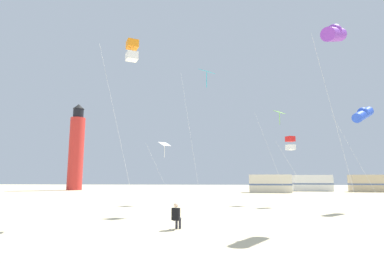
# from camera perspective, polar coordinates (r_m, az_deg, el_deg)

# --- Properties ---
(kite_flyer_standing) EXTENTS (0.40, 0.54, 1.16)m
(kite_flyer_standing) POSITION_cam_1_polar(r_m,az_deg,el_deg) (13.97, -2.93, -15.29)
(kite_flyer_standing) COLOR black
(kite_flyer_standing) RESTS_ON ground
(kite_diamond_white) EXTENTS (2.61, 2.06, 5.44)m
(kite_diamond_white) POSITION_cam_1_polar(r_m,az_deg,el_deg) (27.11, -5.20, -2.61)
(kite_diamond_white) COLOR silver
(kite_diamond_white) RESTS_ON ground
(kite_tube_violet) EXTENTS (2.21, 2.43, 10.21)m
(kite_tube_violet) POSITION_cam_1_polar(r_m,az_deg,el_deg) (17.82, 25.02, 16.30)
(kite_tube_violet) COLOR silver
(kite_tube_violet) RESTS_ON ground
(kite_diamond_lime) EXTENTS (2.91, 2.91, 8.55)m
(kite_diamond_lime) POSITION_cam_1_polar(r_m,az_deg,el_deg) (29.56, 15.92, 2.98)
(kite_diamond_lime) COLOR silver
(kite_diamond_lime) RESTS_ON ground
(kite_box_orange) EXTENTS (2.50, 1.89, 9.84)m
(kite_box_orange) POSITION_cam_1_polar(r_m,az_deg,el_deg) (17.85, -11.14, 14.68)
(kite_box_orange) COLOR silver
(kite_box_orange) RESTS_ON ground
(kite_tube_blue) EXTENTS (3.31, 3.30, 7.54)m
(kite_tube_blue) POSITION_cam_1_polar(r_m,az_deg,el_deg) (25.37, 29.31, 2.95)
(kite_tube_blue) COLOR silver
(kite_tube_blue) RESTS_ON ground
(kite_box_scarlet) EXTENTS (2.87, 1.89, 5.70)m
(kite_box_scarlet) POSITION_cam_1_polar(r_m,az_deg,el_deg) (26.71, 17.92, -2.00)
(kite_box_scarlet) COLOR silver
(kite_box_scarlet) RESTS_ON ground
(kite_diamond_cyan) EXTENTS (2.50, 2.50, 10.01)m
(kite_diamond_cyan) POSITION_cam_1_polar(r_m,az_deg,el_deg) (22.06, 2.53, 10.28)
(kite_diamond_cyan) COLOR silver
(kite_diamond_cyan) RESTS_ON ground
(lighthouse_distant) EXTENTS (2.80, 2.80, 16.80)m
(lighthouse_distant) POSITION_cam_1_polar(r_m,az_deg,el_deg) (63.42, -20.81, -3.00)
(lighthouse_distant) COLOR red
(lighthouse_distant) RESTS_ON ground
(rv_van_cream) EXTENTS (6.59, 2.81, 2.80)m
(rv_van_cream) POSITION_cam_1_polar(r_m,az_deg,el_deg) (50.17, 14.37, -9.33)
(rv_van_cream) COLOR beige
(rv_van_cream) RESTS_ON ground
(rv_van_white) EXTENTS (6.57, 2.72, 2.80)m
(rv_van_white) POSITION_cam_1_polar(r_m,az_deg,el_deg) (58.03, 21.59, -8.87)
(rv_van_white) COLOR white
(rv_van_white) RESTS_ON ground
(rv_van_tan) EXTENTS (6.54, 2.63, 2.80)m
(rv_van_tan) POSITION_cam_1_polar(r_m,az_deg,el_deg) (59.01, 30.41, -8.28)
(rv_van_tan) COLOR #C6B28C
(rv_van_tan) RESTS_ON ground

